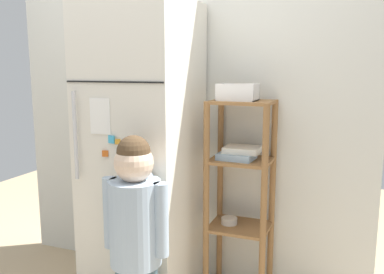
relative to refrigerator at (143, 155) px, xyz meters
The scene contains 5 objects.
kitchen_wall_back 0.43m from the refrigerator, 72.69° to the left, with size 2.46×0.03×2.29m, color silver.
refrigerator is the anchor object (origin of this frame).
child_standing 0.54m from the refrigerator, 67.25° to the right, with size 0.35×0.26×1.10m.
pantry_shelf_unit 0.60m from the refrigerator, 15.48° to the left, with size 0.37×0.31×1.23m.
fruit_bin 0.66m from the refrigerator, 15.74° to the left, with size 0.22×0.17×0.10m.
Camera 1 is at (1.01, -2.07, 1.40)m, focal length 37.44 mm.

